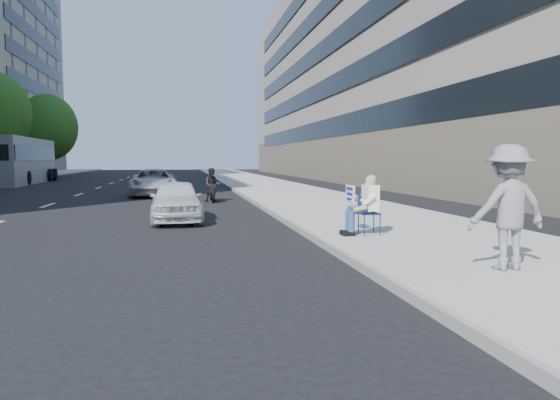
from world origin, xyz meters
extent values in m
plane|color=black|center=(0.00, 0.00, 0.00)|extent=(160.00, 160.00, 0.00)
cube|color=#A1A097|center=(4.00, 20.00, 0.07)|extent=(5.00, 120.00, 0.15)
cube|color=gray|center=(17.00, 32.00, 10.00)|extent=(14.00, 70.00, 20.00)
cylinder|color=#382616|center=(-13.70, 44.00, 1.31)|extent=(0.30, 0.30, 2.62)
ellipsoid|color=#214713|center=(-13.70, 44.00, 4.79)|extent=(5.40, 5.40, 6.21)
cylinder|color=navy|center=(2.45, 3.39, 0.38)|extent=(0.02, 0.02, 0.45)
cylinder|color=navy|center=(2.81, 3.39, 0.38)|extent=(0.02, 0.02, 0.45)
cylinder|color=navy|center=(2.45, 3.75, 0.38)|extent=(0.02, 0.02, 0.45)
cylinder|color=navy|center=(2.81, 3.75, 0.38)|extent=(0.02, 0.02, 0.45)
cube|color=navy|center=(2.63, 3.57, 0.61)|extent=(0.40, 0.40, 0.03)
cube|color=navy|center=(2.63, 3.76, 0.80)|extent=(0.40, 0.02, 0.40)
cylinder|color=navy|center=(2.41, 3.47, 0.70)|extent=(0.44, 0.17, 0.17)
cylinder|color=navy|center=(2.19, 3.47, 0.47)|extent=(0.14, 0.14, 0.46)
cube|color=black|center=(2.13, 3.47, 0.20)|extent=(0.26, 0.11, 0.10)
cylinder|color=navy|center=(2.41, 3.67, 0.70)|extent=(0.44, 0.17, 0.17)
cylinder|color=navy|center=(2.19, 3.67, 0.47)|extent=(0.14, 0.14, 0.46)
cube|color=black|center=(2.13, 3.67, 0.20)|extent=(0.26, 0.11, 0.10)
cube|color=white|center=(2.65, 3.57, 0.96)|extent=(0.26, 0.42, 0.56)
sphere|color=tan|center=(2.65, 3.57, 1.33)|extent=(0.23, 0.23, 0.23)
ellipsoid|color=gray|center=(2.67, 3.57, 1.36)|extent=(0.22, 0.24, 0.19)
ellipsoid|color=gray|center=(2.57, 3.57, 1.26)|extent=(0.10, 0.14, 0.13)
cylinder|color=white|center=(2.53, 3.33, 0.93)|extent=(0.30, 0.10, 0.25)
cylinder|color=tan|center=(2.33, 3.33, 0.75)|extent=(0.29, 0.09, 0.14)
cylinder|color=white|center=(2.58, 3.83, 0.98)|extent=(0.26, 0.20, 0.32)
cylinder|color=tan|center=(2.45, 3.97, 0.88)|extent=(0.30, 0.21, 0.18)
cube|color=white|center=(2.38, 4.12, 1.01)|extent=(0.03, 0.55, 0.40)
imported|color=gray|center=(3.39, -0.07, 1.09)|extent=(1.22, 0.71, 1.87)
imported|color=silver|center=(-1.54, 8.07, 0.60)|extent=(1.53, 3.59, 1.21)
imported|color=beige|center=(-2.75, 18.45, 0.66)|extent=(2.38, 4.81, 1.31)
cylinder|color=black|center=(-0.10, 13.96, 0.32)|extent=(0.15, 0.65, 0.64)
cylinder|color=black|center=(-0.10, 15.36, 0.32)|extent=(0.15, 0.65, 0.64)
cube|color=black|center=(-0.10, 14.66, 0.55)|extent=(0.31, 1.21, 0.35)
imported|color=black|center=(-0.10, 14.56, 0.71)|extent=(0.72, 0.57, 1.42)
cube|color=slate|center=(-13.00, 32.73, 1.65)|extent=(2.93, 12.08, 3.30)
cube|color=black|center=(-14.27, 32.73, 2.20)|extent=(0.47, 11.49, 1.00)
cube|color=black|center=(-11.73, 32.73, 2.20)|extent=(0.47, 11.49, 1.00)
cylinder|color=black|center=(-11.75, 28.23, 0.50)|extent=(0.29, 1.01, 1.00)
cylinder|color=black|center=(-11.75, 30.23, 0.50)|extent=(0.29, 1.01, 1.00)
cylinder|color=black|center=(-14.25, 36.23, 0.50)|extent=(0.29, 1.01, 1.00)
cylinder|color=black|center=(-11.75, 36.23, 0.50)|extent=(0.29, 1.01, 1.00)
cylinder|color=black|center=(-14.25, 37.73, 0.50)|extent=(0.29, 1.01, 1.00)
cylinder|color=black|center=(-11.75, 37.73, 0.50)|extent=(0.29, 1.01, 1.00)
camera|label=1|loc=(-1.37, -6.65, 1.80)|focal=32.00mm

